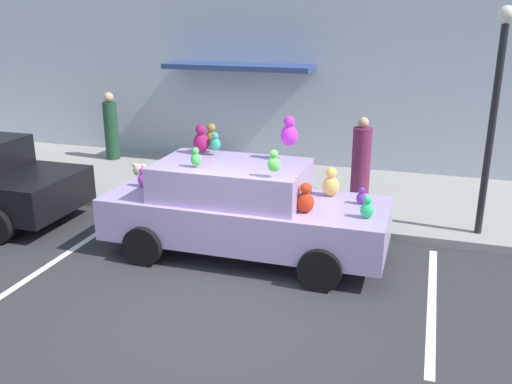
{
  "coord_description": "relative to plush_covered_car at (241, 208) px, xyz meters",
  "views": [
    {
      "loc": [
        2.49,
        -6.27,
        3.87
      ],
      "look_at": [
        -0.22,
        2.32,
        0.9
      ],
      "focal_mm": 39.14,
      "sensor_mm": 36.0,
      "label": 1
    }
  ],
  "objects": [
    {
      "name": "teddy_bear_on_sidewalk",
      "position": [
        -2.82,
        1.77,
        -0.33
      ],
      "size": [
        0.37,
        0.31,
        0.71
      ],
      "color": "beige",
      "rests_on": "sidewalk"
    },
    {
      "name": "ground_plane",
      "position": [
        0.28,
        -1.73,
        -0.81
      ],
      "size": [
        60.0,
        60.0,
        0.0
      ],
      "primitive_type": "plane",
      "color": "#2D2D30"
    },
    {
      "name": "street_lamp_post",
      "position": [
        3.75,
        1.77,
        1.66
      ],
      "size": [
        0.28,
        0.28,
        3.77
      ],
      "color": "black",
      "rests_on": "sidewalk"
    },
    {
      "name": "pedestrian_walking_past",
      "position": [
        1.52,
        3.09,
        0.11
      ],
      "size": [
        0.38,
        0.38,
        1.67
      ],
      "color": "#6D2346",
      "rests_on": "sidewalk"
    },
    {
      "name": "parking_stripe_front",
      "position": [
        3.03,
        -0.73,
        -0.81
      ],
      "size": [
        0.12,
        3.6,
        0.01
      ],
      "primitive_type": "cube",
      "color": "silver",
      "rests_on": "ground"
    },
    {
      "name": "parking_stripe_rear",
      "position": [
        -2.78,
        -0.73,
        -0.81
      ],
      "size": [
        0.12,
        3.6,
        0.01
      ],
      "primitive_type": "cube",
      "color": "silver",
      "rests_on": "ground"
    },
    {
      "name": "pedestrian_near_shopfront",
      "position": [
        -5.0,
        4.31,
        0.14
      ],
      "size": [
        0.35,
        0.35,
        1.72
      ],
      "color": "#1E422A",
      "rests_on": "sidewalk"
    },
    {
      "name": "storefront_building",
      "position": [
        0.26,
        5.41,
        2.38
      ],
      "size": [
        24.0,
        1.25,
        6.4
      ],
      "color": "#B2B7C1",
      "rests_on": "ground"
    },
    {
      "name": "plush_covered_car",
      "position": [
        0.0,
        0.0,
        0.0
      ],
      "size": [
        4.55,
        1.86,
        2.26
      ],
      "color": "#AD92C3",
      "rests_on": "ground"
    },
    {
      "name": "sidewalk",
      "position": [
        0.28,
        3.27,
        -0.74
      ],
      "size": [
        24.0,
        4.0,
        0.15
      ],
      "primitive_type": "cube",
      "color": "gray",
      "rests_on": "ground"
    }
  ]
}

